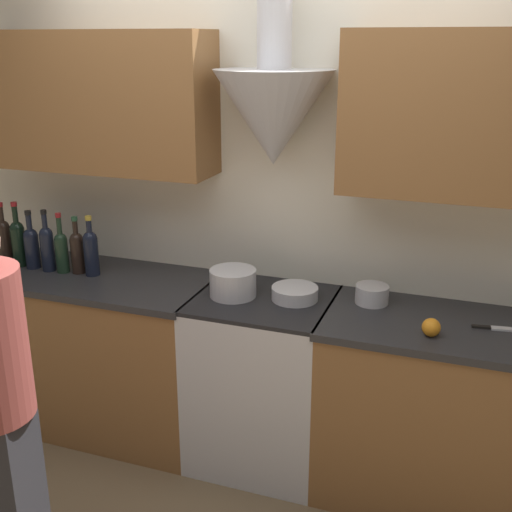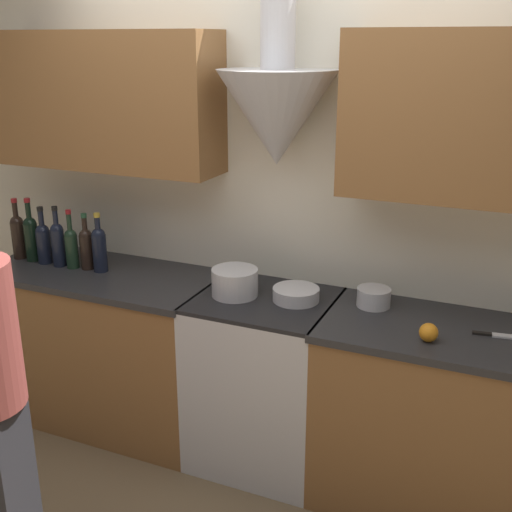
{
  "view_description": "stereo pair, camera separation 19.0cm",
  "coord_description": "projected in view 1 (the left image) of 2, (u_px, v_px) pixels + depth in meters",
  "views": [
    {
      "loc": [
        0.95,
        -2.42,
        2.11
      ],
      "look_at": [
        0.0,
        0.22,
        1.16
      ],
      "focal_mm": 45.0,
      "sensor_mm": 36.0,
      "label": 1
    },
    {
      "loc": [
        1.12,
        -2.35,
        2.11
      ],
      "look_at": [
        0.0,
        0.22,
        1.16
      ],
      "focal_mm": 45.0,
      "sensor_mm": 36.0,
      "label": 2
    }
  ],
  "objects": [
    {
      "name": "ground_plane",
      "position": [
        241.0,
        493.0,
        3.14
      ],
      "size": [
        12.0,
        12.0,
        0.0
      ],
      "primitive_type": "plane",
      "color": "brown"
    },
    {
      "name": "wall_back",
      "position": [
        274.0,
        173.0,
        3.2
      ],
      "size": [
        8.4,
        0.57,
        2.6
      ],
      "color": "silver",
      "rests_on": "ground_plane"
    },
    {
      "name": "counter_left",
      "position": [
        99.0,
        350.0,
        3.58
      ],
      "size": [
        1.3,
        0.62,
        0.91
      ],
      "color": "brown",
      "rests_on": "ground_plane"
    },
    {
      "name": "counter_right",
      "position": [
        437.0,
        412.0,
        3.0
      ],
      "size": [
        1.09,
        0.62,
        0.91
      ],
      "color": "brown",
      "rests_on": "ground_plane"
    },
    {
      "name": "stove_range",
      "position": [
        263.0,
        379.0,
        3.27
      ],
      "size": [
        0.67,
        0.6,
        0.91
      ],
      "color": "silver",
      "rests_on": "ground_plane"
    },
    {
      "name": "wine_bottle_0",
      "position": [
        4.0,
        239.0,
        3.57
      ],
      "size": [
        0.08,
        0.08,
        0.35
      ],
      "color": "black",
      "rests_on": "counter_left"
    },
    {
      "name": "wine_bottle_1",
      "position": [
        18.0,
        241.0,
        3.54
      ],
      "size": [
        0.08,
        0.08,
        0.36
      ],
      "color": "black",
      "rests_on": "counter_left"
    },
    {
      "name": "wine_bottle_2",
      "position": [
        32.0,
        245.0,
        3.51
      ],
      "size": [
        0.08,
        0.08,
        0.33
      ],
      "color": "black",
      "rests_on": "counter_left"
    },
    {
      "name": "wine_bottle_3",
      "position": [
        47.0,
        246.0,
        3.46
      ],
      "size": [
        0.07,
        0.07,
        0.34
      ],
      "color": "black",
      "rests_on": "counter_left"
    },
    {
      "name": "wine_bottle_4",
      "position": [
        62.0,
        250.0,
        3.44
      ],
      "size": [
        0.07,
        0.07,
        0.33
      ],
      "color": "black",
      "rests_on": "counter_left"
    },
    {
      "name": "wine_bottle_5",
      "position": [
        77.0,
        250.0,
        3.43
      ],
      "size": [
        0.07,
        0.07,
        0.31
      ],
      "color": "black",
      "rests_on": "counter_left"
    },
    {
      "name": "wine_bottle_6",
      "position": [
        91.0,
        251.0,
        3.4
      ],
      "size": [
        0.08,
        0.08,
        0.33
      ],
      "color": "black",
      "rests_on": "counter_left"
    },
    {
      "name": "stock_pot",
      "position": [
        233.0,
        283.0,
        3.14
      ],
      "size": [
        0.23,
        0.23,
        0.14
      ],
      "color": "silver",
      "rests_on": "stove_range"
    },
    {
      "name": "mixing_bowl",
      "position": [
        295.0,
        293.0,
        3.11
      ],
      "size": [
        0.23,
        0.23,
        0.06
      ],
      "color": "silver",
      "rests_on": "stove_range"
    },
    {
      "name": "orange_fruit",
      "position": [
        431.0,
        327.0,
        2.72
      ],
      "size": [
        0.08,
        0.08,
        0.08
      ],
      "color": "orange",
      "rests_on": "counter_right"
    },
    {
      "name": "saucepan",
      "position": [
        372.0,
        294.0,
        3.06
      ],
      "size": [
        0.16,
        0.16,
        0.09
      ],
      "color": "silver",
      "rests_on": "counter_right"
    },
    {
      "name": "chefs_knife",
      "position": [
        497.0,
        328.0,
        2.79
      ],
      "size": [
        0.21,
        0.06,
        0.01
      ],
      "rotation": [
        0.0,
        0.0,
        0.14
      ],
      "color": "silver",
      "rests_on": "counter_right"
    }
  ]
}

